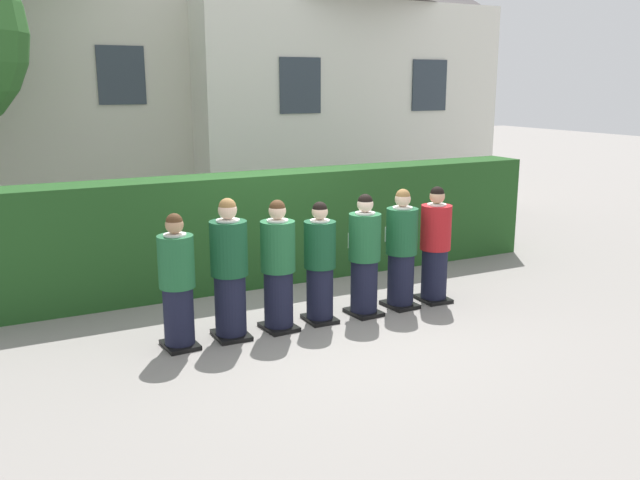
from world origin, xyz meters
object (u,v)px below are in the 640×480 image
object	(u,v)px
student_front_row_1	(229,272)
student_in_red_blazer	(435,247)
student_front_row_2	(278,269)
student_front_row_4	(364,258)
student_front_row_3	(320,265)
student_front_row_5	(401,252)
student_front_row_0	(177,285)

from	to	relation	value
student_front_row_1	student_in_red_blazer	size ratio (longest dim) A/B	1.05
student_front_row_2	student_front_row_4	xyz separation A→B (m)	(1.20, -0.00, -0.01)
student_front_row_3	student_front_row_4	world-z (taller)	student_front_row_4
student_front_row_3	student_front_row_5	bearing A→B (deg)	0.51
student_front_row_5	student_in_red_blazer	xyz separation A→B (m)	(0.55, -0.00, -0.00)
student_front_row_2	student_front_row_0	bearing A→B (deg)	-179.01
student_front_row_1	student_front_row_2	distance (m)	0.61
student_front_row_1	student_in_red_blazer	xyz separation A→B (m)	(2.95, 0.03, -0.04)
student_front_row_0	student_front_row_2	bearing A→B (deg)	0.99
student_front_row_3	student_front_row_4	distance (m)	0.62
student_front_row_2	student_in_red_blazer	bearing A→B (deg)	0.94
student_front_row_0	student_front_row_2	distance (m)	1.23
student_front_row_0	student_front_row_1	size ratio (longest dim) A/B	0.93
student_front_row_2	student_front_row_5	xyz separation A→B (m)	(1.79, 0.04, -0.00)
student_front_row_3	student_front_row_5	size ratio (longest dim) A/B	0.96
student_front_row_0	student_front_row_4	bearing A→B (deg)	0.43
student_front_row_0	student_front_row_5	size ratio (longest dim) A/B	0.97
student_front_row_3	student_front_row_4	bearing A→B (deg)	-3.00
student_front_row_0	student_front_row_1	distance (m)	0.63
student_front_row_2	student_front_row_4	distance (m)	1.20
student_front_row_0	student_front_row_3	bearing A→B (deg)	1.61
student_front_row_1	student_front_row_4	world-z (taller)	student_front_row_1
student_front_row_4	student_in_red_blazer	bearing A→B (deg)	2.08
student_front_row_0	student_front_row_2	xyz separation A→B (m)	(1.23, 0.02, 0.02)
student_in_red_blazer	student_front_row_2	bearing A→B (deg)	-179.06
student_front_row_3	student_front_row_1	bearing A→B (deg)	-178.83
student_front_row_4	student_front_row_5	size ratio (longest dim) A/B	0.99
student_front_row_2	student_front_row_4	world-z (taller)	student_front_row_2
student_front_row_0	student_front_row_4	world-z (taller)	student_front_row_4
student_front_row_5	student_front_row_3	bearing A→B (deg)	-179.49
student_front_row_4	student_front_row_2	bearing A→B (deg)	179.85
student_front_row_0	student_front_row_5	bearing A→B (deg)	1.17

